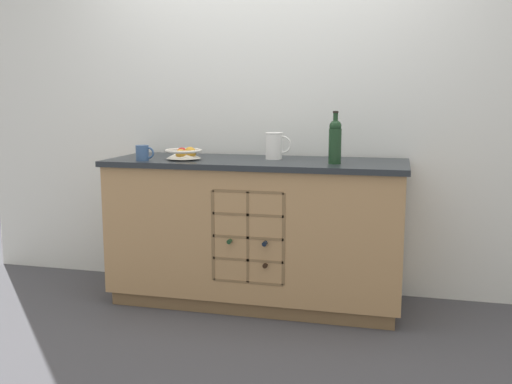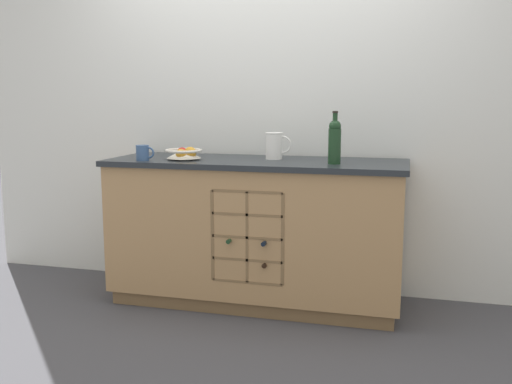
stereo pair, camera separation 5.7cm
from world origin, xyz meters
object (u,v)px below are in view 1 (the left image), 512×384
Objects in this scene: white_pitcher at (275,145)px; ceramic_mug at (143,153)px; standing_wine_bottle at (335,140)px; fruit_bowl at (184,153)px.

ceramic_mug is at bearing -159.57° from white_pitcher.
ceramic_mug is 0.39× the size of standing_wine_bottle.
fruit_bowl is 0.26m from ceramic_mug.
fruit_bowl is 0.76× the size of standing_wine_bottle.
standing_wine_bottle reaches higher than white_pitcher.
white_pitcher is (0.55, 0.18, 0.05)m from fruit_bowl.
standing_wine_bottle reaches higher than fruit_bowl.
white_pitcher is 0.44m from standing_wine_bottle.
fruit_bowl is at bearing 25.91° from ceramic_mug.
ceramic_mug reaches higher than fruit_bowl.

